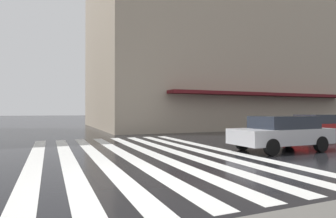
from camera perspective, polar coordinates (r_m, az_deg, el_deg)
ground_plane at (r=6.72m, az=-4.02°, el=-14.28°), size 220.00×220.00×0.00m
zebra_crossing at (r=10.75m, az=-6.16°, el=-9.03°), size 13.00×7.50×0.01m
haussmann_block_corner at (r=32.68m, az=8.61°, el=13.20°), size 17.98×25.19×19.05m
car_silver at (r=12.30m, az=22.07°, el=-4.39°), size 1.85×4.10×1.41m
car_red at (r=18.78m, az=28.58°, el=-3.00°), size 1.85×4.10×1.41m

